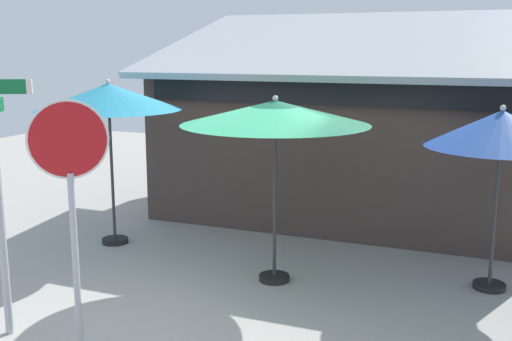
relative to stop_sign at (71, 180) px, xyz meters
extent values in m
cube|color=#ADA8A0|center=(0.69, 1.66, -2.01)|extent=(28.00, 28.00, 0.10)
cube|color=#473833|center=(1.31, 7.09, -0.50)|extent=(7.15, 4.17, 2.92)
cube|color=#B7BABF|center=(1.31, 6.94, 1.45)|extent=(7.65, 4.75, 1.34)
cube|color=black|center=(1.31, 4.95, 0.61)|extent=(6.55, 0.16, 0.44)
cylinder|color=#A8AAB2|center=(-1.15, 0.17, -0.47)|extent=(0.09, 0.09, 2.97)
cube|color=white|center=(-0.77, 0.36, 0.91)|extent=(0.07, 0.06, 0.16)
cylinder|color=#A8AAB2|center=(0.00, 0.00, -0.94)|extent=(0.07, 0.07, 2.04)
cylinder|color=white|center=(0.00, 0.00, 0.42)|extent=(0.62, 0.55, 0.81)
cylinder|color=red|center=(0.00, 0.00, 0.42)|extent=(0.59, 0.52, 0.76)
cylinder|color=black|center=(-2.00, 3.50, -1.92)|extent=(0.44, 0.44, 0.08)
cylinder|color=#333335|center=(-2.00, 3.50, -0.79)|extent=(0.05, 0.05, 2.33)
cone|color=#2D99BC|center=(-2.00, 3.50, 0.54)|extent=(2.39, 2.39, 0.43)
sphere|color=silver|center=(-2.00, 3.50, 0.79)|extent=(0.08, 0.08, 0.08)
cylinder|color=black|center=(1.15, 2.90, -1.92)|extent=(0.44, 0.44, 0.08)
cylinder|color=#333335|center=(1.15, 2.90, -0.81)|extent=(0.05, 0.05, 2.30)
cone|color=#1E724C|center=(1.15, 2.90, 0.46)|extent=(2.62, 2.62, 0.33)
sphere|color=silver|center=(1.15, 2.90, 0.65)|extent=(0.08, 0.08, 0.08)
cylinder|color=black|center=(4.02, 3.73, -1.92)|extent=(0.44, 0.44, 0.08)
cylinder|color=#333335|center=(4.02, 3.73, -0.94)|extent=(0.05, 0.05, 2.04)
cone|color=#2D56B7|center=(4.02, 3.73, 0.27)|extent=(1.99, 1.99, 0.50)
sphere|color=silver|center=(4.02, 3.73, 0.55)|extent=(0.08, 0.08, 0.08)
camera|label=1|loc=(4.04, -4.94, 1.32)|focal=43.06mm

